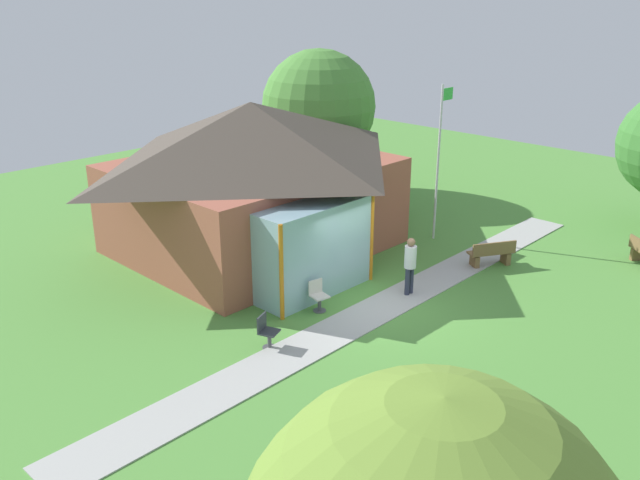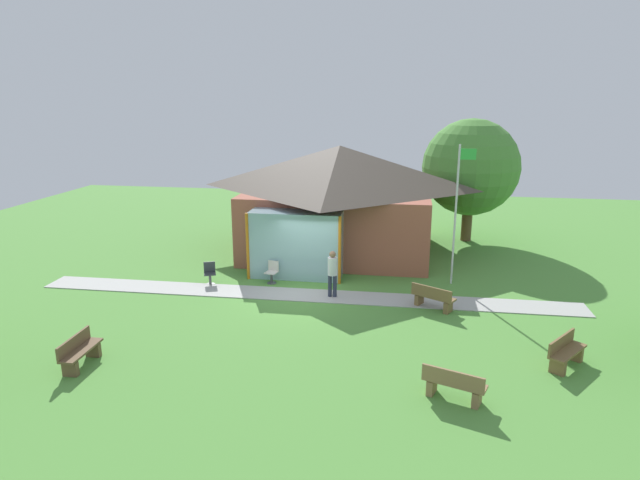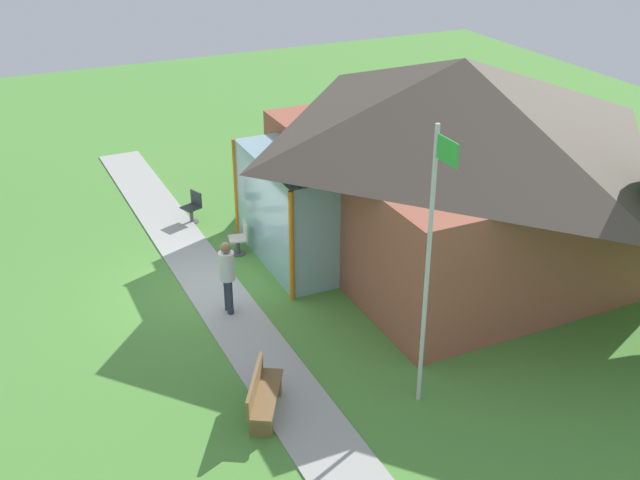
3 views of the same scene
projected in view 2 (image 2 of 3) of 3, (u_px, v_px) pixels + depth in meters
ground_plane at (303, 294)px, 19.94m from camera, size 44.00×44.00×0.00m
pavilion at (338, 198)px, 24.78m from camera, size 9.11×8.65×4.91m
footpath at (303, 295)px, 19.81m from camera, size 19.86×1.57×0.03m
flagpole at (457, 209)px, 20.30m from camera, size 0.64×0.08×5.37m
bench_lawn_far_right at (566, 353)px, 14.53m from camera, size 1.26×1.46×0.84m
bench_front_left at (80, 352)px, 14.56m from camera, size 0.47×1.51×0.84m
bench_front_right at (454, 385)px, 12.89m from camera, size 1.56×0.94×0.84m
bench_mid_right at (433, 298)px, 18.44m from camera, size 1.52×1.14×0.84m
patio_chair_west at (210, 274)px, 20.91m from camera, size 0.57×0.57×0.86m
patio_chair_porch_left at (272, 273)px, 21.06m from camera, size 0.52×0.52×0.86m
visitor_on_path at (332, 270)px, 19.38m from camera, size 0.34×0.34×1.74m
tree_behind_pavilion_right at (471, 168)px, 26.43m from camera, size 4.70×4.70×6.04m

